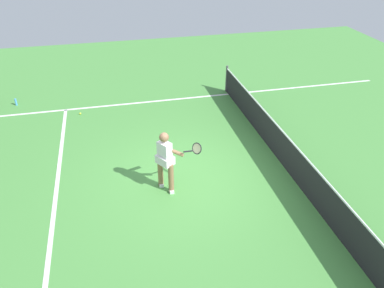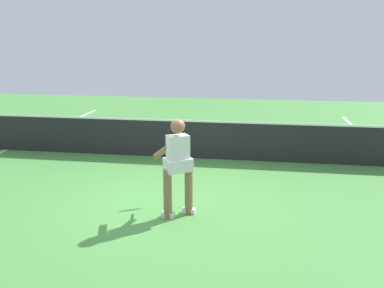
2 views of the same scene
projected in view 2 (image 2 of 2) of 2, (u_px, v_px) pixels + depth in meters
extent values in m
plane|color=#4C9342|center=(163.00, 200.00, 7.06)|extent=(24.66, 24.66, 0.00)
cube|color=#232326|center=(188.00, 140.00, 9.45)|extent=(9.74, 0.02, 0.86)
cube|color=white|center=(188.00, 121.00, 9.34)|extent=(9.74, 0.02, 0.04)
cylinder|color=#8C6647|center=(168.00, 194.00, 6.29)|extent=(0.13, 0.13, 0.78)
cylinder|color=#8C6647|center=(189.00, 190.00, 6.44)|extent=(0.13, 0.13, 0.78)
cube|color=white|center=(168.00, 215.00, 6.38)|extent=(0.20, 0.10, 0.08)
cube|color=white|center=(189.00, 211.00, 6.53)|extent=(0.20, 0.10, 0.08)
cube|color=white|center=(178.00, 152.00, 6.20)|extent=(0.38, 0.35, 0.52)
cube|color=white|center=(178.00, 165.00, 6.25)|extent=(0.49, 0.46, 0.20)
sphere|color=#8C6647|center=(178.00, 126.00, 6.10)|extent=(0.22, 0.22, 0.22)
cylinder|color=#8C6647|center=(165.00, 149.00, 6.27)|extent=(0.46, 0.32, 0.37)
cylinder|color=#8C6647|center=(183.00, 147.00, 6.39)|extent=(0.16, 0.49, 0.37)
cylinder|color=black|center=(187.00, 145.00, 6.72)|extent=(0.19, 0.26, 0.14)
torus|color=black|center=(180.00, 144.00, 6.99)|extent=(0.30, 0.26, 0.28)
cylinder|color=beige|center=(180.00, 144.00, 6.99)|extent=(0.25, 0.21, 0.23)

